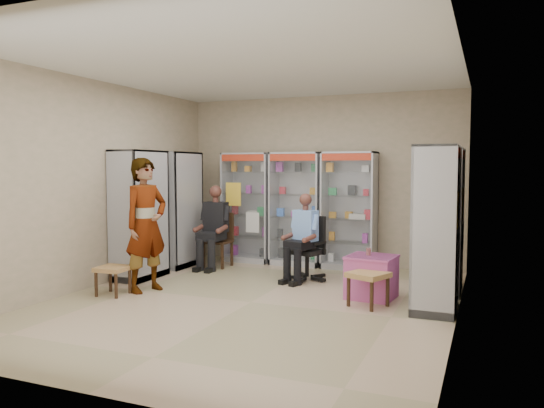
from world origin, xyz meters
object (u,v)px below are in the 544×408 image
at_px(woven_stool_a, 368,289).
at_px(woven_stool_b, 113,281).
at_px(office_chair, 307,248).
at_px(cabinet_left_near, 139,215).
at_px(pink_trunk, 372,277).
at_px(seated_shopkeeper, 306,240).
at_px(cabinet_back_left, 248,207).
at_px(cabinet_back_mid, 297,209).
at_px(cabinet_right_far, 444,220).
at_px(cabinet_left_far, 178,209).
at_px(wooden_chair, 218,240).
at_px(standing_man, 146,225).
at_px(cabinet_back_right, 349,210).
at_px(cabinet_right_near, 436,229).

xyz_separation_m(woven_stool_a, woven_stool_b, (-3.34, -0.73, -0.02)).
xyz_separation_m(office_chair, woven_stool_b, (-2.14, -1.92, -0.30)).
relative_size(cabinet_left_near, woven_stool_a, 4.63).
xyz_separation_m(cabinet_left_near, pink_trunk, (3.62, 0.12, -0.72)).
bearing_deg(woven_stool_a, office_chair, 135.36).
bearing_deg(seated_shopkeeper, woven_stool_b, -120.83).
relative_size(cabinet_back_left, cabinet_back_mid, 1.00).
relative_size(cabinet_right_far, cabinet_left_far, 1.00).
bearing_deg(woven_stool_b, wooden_chair, 81.55).
bearing_deg(woven_stool_a, cabinet_left_far, 158.78).
relative_size(cabinet_back_left, woven_stool_a, 4.63).
bearing_deg(cabinet_back_left, seated_shopkeeper, -38.38).
height_order(cabinet_right_far, seated_shopkeeper, cabinet_right_far).
distance_m(cabinet_left_near, standing_man, 0.92).
bearing_deg(woven_stool_b, standing_man, 52.35).
bearing_deg(woven_stool_a, cabinet_right_far, 57.13).
height_order(wooden_chair, woven_stool_b, wooden_chair).
bearing_deg(cabinet_back_right, seated_shopkeeper, -106.67).
bearing_deg(woven_stool_b, seated_shopkeeper, 41.21).
distance_m(cabinet_back_left, woven_stool_b, 3.25).
bearing_deg(woven_stool_b, cabinet_right_near, 11.72).
distance_m(cabinet_left_near, seated_shopkeeper, 2.62).
bearing_deg(office_chair, cabinet_back_right, 90.62).
xyz_separation_m(cabinet_back_left, wooden_chair, (-0.25, -0.73, -0.53)).
xyz_separation_m(cabinet_back_left, cabinet_right_near, (3.53, -2.23, 0.00)).
height_order(wooden_chair, seated_shopkeeper, seated_shopkeeper).
xyz_separation_m(cabinet_back_left, cabinet_right_far, (3.53, -1.13, 0.00)).
bearing_deg(cabinet_back_left, cabinet_left_far, -135.00).
relative_size(cabinet_back_mid, standing_man, 1.07).
distance_m(wooden_chair, office_chair, 1.84).
distance_m(cabinet_left_far, office_chair, 2.53).
xyz_separation_m(office_chair, woven_stool_a, (1.20, -1.19, -0.28)).
height_order(cabinet_back_left, woven_stool_a, cabinet_back_left).
distance_m(cabinet_right_near, pink_trunk, 1.15).
bearing_deg(pink_trunk, office_chair, 147.29).
bearing_deg(pink_trunk, cabinet_back_left, 144.66).
distance_m(cabinet_right_far, cabinet_left_far, 4.46).
distance_m(cabinet_back_left, wooden_chair, 0.94).
bearing_deg(seated_shopkeeper, cabinet_right_near, -8.99).
xyz_separation_m(cabinet_right_far, standing_man, (-3.84, -1.59, -0.07)).
height_order(cabinet_right_near, office_chair, cabinet_right_near).
height_order(cabinet_right_far, cabinet_left_near, same).
height_order(cabinet_right_near, cabinet_left_far, same).
relative_size(cabinet_right_near, woven_stool_b, 5.09).
xyz_separation_m(cabinet_right_far, cabinet_left_far, (-4.46, 0.20, 0.00)).
bearing_deg(standing_man, cabinet_back_mid, -8.48).
bearing_deg(pink_trunk, seated_shopkeeper, 149.09).
relative_size(cabinet_right_near, wooden_chair, 2.13).
distance_m(cabinet_back_right, seated_shopkeeper, 1.32).
bearing_deg(cabinet_back_mid, cabinet_back_right, 0.00).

